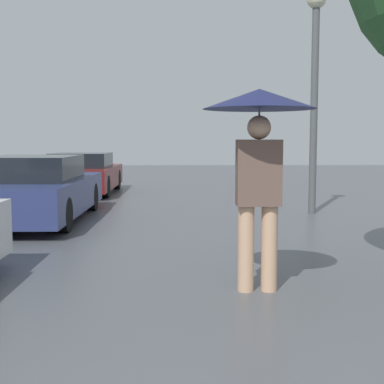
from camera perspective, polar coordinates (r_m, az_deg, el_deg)
name	(u,v)px	position (r m, az deg, el deg)	size (l,w,h in m)	color
pedestrian	(259,133)	(5.23, 7.16, 6.26)	(1.10, 1.10, 1.98)	tan
parked_car_middle	(35,190)	(10.31, -16.36, 0.19)	(1.79, 4.41, 1.20)	navy
parked_car_farthest	(83,174)	(15.26, -11.54, 1.88)	(1.76, 3.99, 1.13)	maroon
street_lamp	(315,66)	(11.16, 12.98, 12.93)	(0.39, 0.39, 4.45)	#515456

